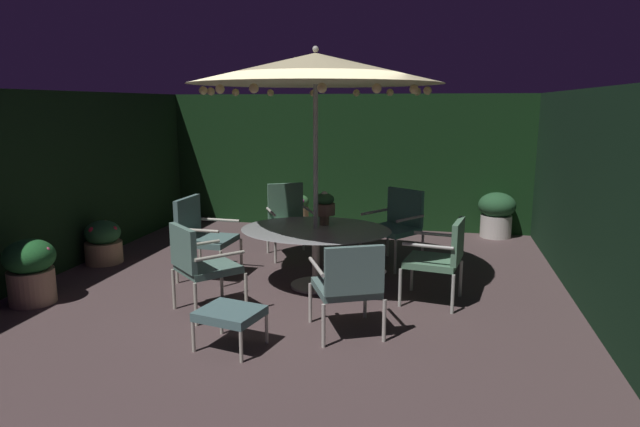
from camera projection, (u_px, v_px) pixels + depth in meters
ground_plane at (291, 295)px, 6.40m from camera, size 6.90×7.90×0.02m
hedge_backdrop_rear at (346, 161)px, 9.81m from camera, size 6.90×0.30×2.33m
hedge_backdrop_left at (33, 186)px, 6.85m from camera, size 0.30×7.90×2.33m
hedge_backdrop_right at (611, 207)px, 5.48m from camera, size 0.30×7.90×2.33m
patio_dining_table at (316, 237)px, 6.57m from camera, size 1.79×1.49×0.72m
patio_umbrella at (316, 69)px, 6.19m from camera, size 2.88×2.88×2.80m
centerpiece_planter at (324, 205)px, 6.69m from camera, size 0.26×0.26×0.41m
patio_chair_north at (397, 221)px, 7.56m from camera, size 0.87×0.86×1.02m
patio_chair_northeast at (288, 215)px, 7.98m from camera, size 0.78×0.78×1.03m
patio_chair_east at (201, 232)px, 6.94m from camera, size 0.65×0.68×1.02m
patio_chair_southeast at (199, 262)px, 5.72m from camera, size 0.84×0.84×0.95m
patio_chair_south at (349, 282)px, 5.16m from camera, size 0.81×0.82×0.92m
patio_chair_southwest at (441, 255)px, 6.03m from camera, size 0.69×0.69×0.94m
ottoman_footrest at (230, 315)px, 4.95m from camera, size 0.62×0.56×0.36m
potted_plant_back_right at (30, 270)px, 6.06m from camera, size 0.54×0.54×0.72m
potted_plant_left_near at (103, 242)px, 7.62m from camera, size 0.50×0.50×0.60m
potted_plant_front_corner at (299, 211)px, 9.60m from camera, size 0.37×0.35×0.63m
potted_plant_left_far at (497, 213)px, 9.10m from camera, size 0.60×0.60×0.74m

